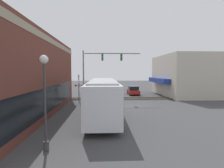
{
  "coord_description": "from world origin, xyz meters",
  "views": [
    {
      "loc": [
        -20.21,
        2.71,
        4.11
      ],
      "look_at": [
        4.21,
        1.56,
        2.4
      ],
      "focal_mm": 28.0,
      "sensor_mm": 36.0,
      "label": 1
    }
  ],
  "objects_px": {
    "parked_car_silver": "(115,88)",
    "streetlamp": "(45,94)",
    "crossing_signal": "(79,85)",
    "parked_car_red": "(133,91)",
    "pedestrian_near_bus": "(118,99)",
    "city_bus": "(103,96)"
  },
  "relations": [
    {
      "from": "city_bus",
      "to": "parked_car_red",
      "type": "relative_size",
      "value": 2.81
    },
    {
      "from": "parked_car_red",
      "to": "pedestrian_near_bus",
      "type": "xyz_separation_m",
      "value": [
        -11.27,
        3.68,
        0.24
      ]
    },
    {
      "from": "city_bus",
      "to": "crossing_signal",
      "type": "xyz_separation_m",
      "value": [
        7.25,
        3.24,
        0.45
      ]
    },
    {
      "from": "crossing_signal",
      "to": "parked_car_silver",
      "type": "xyz_separation_m",
      "value": [
        14.53,
        -5.84,
        -1.63
      ]
    },
    {
      "from": "city_bus",
      "to": "streetlamp",
      "type": "relative_size",
      "value": 2.38
    },
    {
      "from": "crossing_signal",
      "to": "streetlamp",
      "type": "relative_size",
      "value": 0.77
    },
    {
      "from": "streetlamp",
      "to": "parked_car_red",
      "type": "height_order",
      "value": "streetlamp"
    },
    {
      "from": "parked_car_red",
      "to": "streetlamp",
      "type": "bearing_deg",
      "value": 159.46
    },
    {
      "from": "pedestrian_near_bus",
      "to": "crossing_signal",
      "type": "bearing_deg",
      "value": 54.81
    },
    {
      "from": "streetlamp",
      "to": "pedestrian_near_bus",
      "type": "xyz_separation_m",
      "value": [
        10.94,
        -4.65,
        -2.01
      ]
    },
    {
      "from": "city_bus",
      "to": "crossing_signal",
      "type": "distance_m",
      "value": 7.95
    },
    {
      "from": "crossing_signal",
      "to": "streetlamp",
      "type": "xyz_separation_m",
      "value": [
        -14.44,
        -0.32,
        0.66
      ]
    },
    {
      "from": "city_bus",
      "to": "pedestrian_near_bus",
      "type": "relative_size",
      "value": 6.4
    },
    {
      "from": "parked_car_silver",
      "to": "streetlamp",
      "type": "bearing_deg",
      "value": 169.21
    },
    {
      "from": "crossing_signal",
      "to": "pedestrian_near_bus",
      "type": "height_order",
      "value": "crossing_signal"
    },
    {
      "from": "city_bus",
      "to": "parked_car_silver",
      "type": "relative_size",
      "value": 2.42
    },
    {
      "from": "streetlamp",
      "to": "pedestrian_near_bus",
      "type": "relative_size",
      "value": 2.69
    },
    {
      "from": "parked_car_silver",
      "to": "pedestrian_near_bus",
      "type": "bearing_deg",
      "value": 177.22
    },
    {
      "from": "streetlamp",
      "to": "parked_car_silver",
      "type": "distance_m",
      "value": 29.58
    },
    {
      "from": "crossing_signal",
      "to": "pedestrian_near_bus",
      "type": "relative_size",
      "value": 2.07
    },
    {
      "from": "streetlamp",
      "to": "parked_car_red",
      "type": "bearing_deg",
      "value": -20.54
    },
    {
      "from": "city_bus",
      "to": "streetlamp",
      "type": "bearing_deg",
      "value": 157.9
    }
  ]
}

